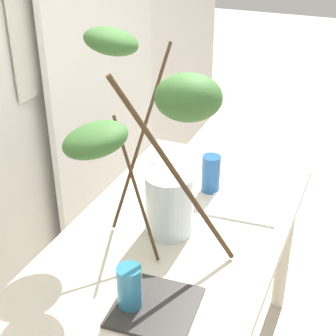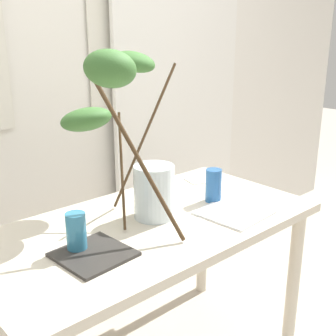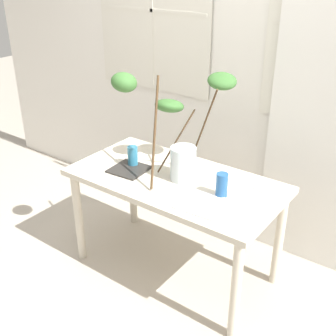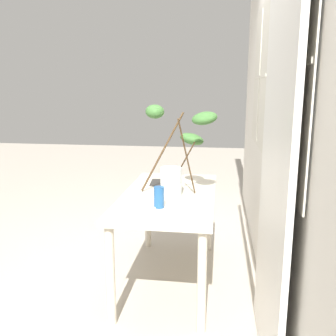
{
  "view_description": "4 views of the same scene",
  "coord_description": "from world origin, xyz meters",
  "px_view_note": "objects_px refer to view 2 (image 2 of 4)",
  "views": [
    {
      "loc": [
        -1.26,
        -0.53,
        1.74
      ],
      "look_at": [
        0.04,
        0.03,
        0.96
      ],
      "focal_mm": 54.82,
      "sensor_mm": 36.0,
      "label": 1
    },
    {
      "loc": [
        -0.97,
        -1.2,
        1.43
      ],
      "look_at": [
        0.11,
        0.02,
        0.92
      ],
      "focal_mm": 45.86,
      "sensor_mm": 36.0,
      "label": 2
    },
    {
      "loc": [
        1.4,
        -1.97,
        2.0
      ],
      "look_at": [
        -0.04,
        -0.03,
        0.8
      ],
      "focal_mm": 46.05,
      "sensor_mm": 36.0,
      "label": 3
    },
    {
      "loc": [
        2.72,
        0.38,
        1.51
      ],
      "look_at": [
        -0.01,
        -0.01,
        0.92
      ],
      "focal_mm": 39.48,
      "sensor_mm": 36.0,
      "label": 4
    }
  ],
  "objects_px": {
    "plate_square_left": "(94,254)",
    "dining_table": "(150,243)",
    "plate_square_right": "(234,212)",
    "drinking_glass_blue_right": "(213,185)",
    "vase_with_branches": "(132,139)",
    "drinking_glass_blue_left": "(76,232)"
  },
  "relations": [
    {
      "from": "plate_square_left",
      "to": "dining_table",
      "type": "bearing_deg",
      "value": 15.51
    },
    {
      "from": "plate_square_left",
      "to": "plate_square_right",
      "type": "height_order",
      "value": "plate_square_left"
    },
    {
      "from": "dining_table",
      "to": "drinking_glass_blue_right",
      "type": "distance_m",
      "value": 0.39
    },
    {
      "from": "dining_table",
      "to": "plate_square_left",
      "type": "distance_m",
      "value": 0.34
    },
    {
      "from": "vase_with_branches",
      "to": "drinking_glass_blue_right",
      "type": "xyz_separation_m",
      "value": [
        0.38,
        -0.08,
        -0.25
      ]
    },
    {
      "from": "drinking_glass_blue_left",
      "to": "plate_square_left",
      "type": "relative_size",
      "value": 0.61
    },
    {
      "from": "drinking_glass_blue_right",
      "to": "plate_square_left",
      "type": "distance_m",
      "value": 0.66
    },
    {
      "from": "drinking_glass_blue_left",
      "to": "plate_square_right",
      "type": "xyz_separation_m",
      "value": [
        0.64,
        -0.15,
        -0.06
      ]
    },
    {
      "from": "dining_table",
      "to": "vase_with_branches",
      "type": "height_order",
      "value": "vase_with_branches"
    },
    {
      "from": "vase_with_branches",
      "to": "drinking_glass_blue_left",
      "type": "distance_m",
      "value": 0.41
    },
    {
      "from": "vase_with_branches",
      "to": "drinking_glass_blue_left",
      "type": "bearing_deg",
      "value": -164.9
    },
    {
      "from": "drinking_glass_blue_left",
      "to": "drinking_glass_blue_right",
      "type": "distance_m",
      "value": 0.68
    },
    {
      "from": "plate_square_right",
      "to": "plate_square_left",
      "type": "bearing_deg",
      "value": 172.36
    },
    {
      "from": "vase_with_branches",
      "to": "plate_square_right",
      "type": "height_order",
      "value": "vase_with_branches"
    },
    {
      "from": "drinking_glass_blue_left",
      "to": "plate_square_right",
      "type": "relative_size",
      "value": 0.55
    },
    {
      "from": "dining_table",
      "to": "plate_square_right",
      "type": "relative_size",
      "value": 5.41
    },
    {
      "from": "dining_table",
      "to": "plate_square_left",
      "type": "bearing_deg",
      "value": -164.49
    },
    {
      "from": "dining_table",
      "to": "plate_square_right",
      "type": "distance_m",
      "value": 0.37
    },
    {
      "from": "drinking_glass_blue_right",
      "to": "dining_table",
      "type": "bearing_deg",
      "value": 176.63
    },
    {
      "from": "dining_table",
      "to": "drinking_glass_blue_right",
      "type": "xyz_separation_m",
      "value": [
        0.35,
        -0.02,
        0.17
      ]
    },
    {
      "from": "drinking_glass_blue_right",
      "to": "plate_square_left",
      "type": "height_order",
      "value": "drinking_glass_blue_right"
    },
    {
      "from": "drinking_glass_blue_left",
      "to": "drinking_glass_blue_right",
      "type": "height_order",
      "value": "drinking_glass_blue_right"
    }
  ]
}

